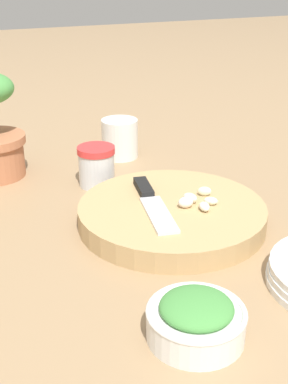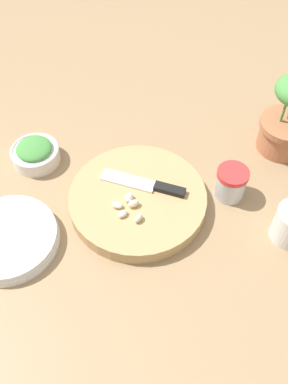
{
  "view_description": "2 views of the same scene",
  "coord_description": "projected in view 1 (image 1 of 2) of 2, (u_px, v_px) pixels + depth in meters",
  "views": [
    {
      "loc": [
        -0.73,
        0.3,
        0.41
      ],
      "look_at": [
        -0.02,
        0.02,
        0.07
      ],
      "focal_mm": 50.0,
      "sensor_mm": 36.0,
      "label": 1
    },
    {
      "loc": [
        0.09,
        -0.61,
        0.78
      ],
      "look_at": [
        -0.0,
        -0.04,
        0.05
      ],
      "focal_mm": 40.0,
      "sensor_mm": 36.0,
      "label": 2
    }
  ],
  "objects": [
    {
      "name": "spice_jar",
      "position": [
        97.0,
        166.0,
        1.02
      ],
      "size": [
        0.07,
        0.07,
        0.08
      ],
      "color": "silver",
      "rests_on": "ground_plane"
    },
    {
      "name": "herb_bowl",
      "position": [
        196.0,
        319.0,
        0.61
      ],
      "size": [
        0.12,
        0.12,
        0.05
      ],
      "color": "silver",
      "rests_on": "ground_plane"
    },
    {
      "name": "ground_plane",
      "position": [
        147.0,
        223.0,
        0.89
      ],
      "size": [
        5.0,
        5.0,
        0.0
      ],
      "primitive_type": "plane",
      "color": "#997A56"
    },
    {
      "name": "cutting_board",
      "position": [
        172.0,
        215.0,
        0.88
      ],
      "size": [
        0.31,
        0.31,
        0.03
      ],
      "color": "tan",
      "rests_on": "ground_plane"
    },
    {
      "name": "coffee_mug",
      "position": [
        119.0,
        138.0,
        1.16
      ],
      "size": [
        0.11,
        0.08,
        0.08
      ],
      "color": "silver",
      "rests_on": "ground_plane"
    },
    {
      "name": "chef_knife",
      "position": [
        150.0,
        201.0,
        0.87
      ],
      "size": [
        0.2,
        0.06,
        0.01
      ],
      "rotation": [
        0.0,
        0.0,
        1.4
      ],
      "color": "black",
      "rests_on": "cutting_board"
    },
    {
      "name": "garlic_cloves",
      "position": [
        197.0,
        200.0,
        0.87
      ],
      "size": [
        0.08,
        0.08,
        0.02
      ],
      "color": "beige",
      "rests_on": "cutting_board"
    }
  ]
}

